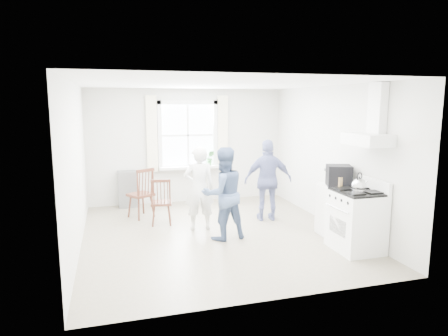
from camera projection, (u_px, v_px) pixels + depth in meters
room_shell at (215, 161)px, 6.83m from camera, size 4.62×5.12×2.64m
window_assembly at (188, 139)px, 9.13m from camera, size 1.88×0.24×1.70m
range_hood at (371, 129)px, 6.02m from camera, size 0.45×0.76×0.94m
shelf_unit at (127, 189)px, 8.81m from camera, size 0.40×0.30×0.80m
gas_stove at (356, 220)px, 6.20m from camera, size 0.68×0.76×1.12m
kettle at (359, 186)px, 6.00m from camera, size 0.22×0.22×0.31m
low_cabinet at (336, 210)px, 6.89m from camera, size 0.50×0.55×0.90m
stereo_stack at (339, 176)px, 6.71m from camera, size 0.49×0.47×0.35m
cardboard_box at (342, 181)px, 6.67m from camera, size 0.30×0.23×0.18m
windsor_chair_a at (144, 188)px, 7.90m from camera, size 0.58×0.58×1.02m
windsor_chair_b at (161, 197)px, 7.44m from camera, size 0.43×0.42×0.91m
person_left at (199, 188)px, 7.19m from camera, size 0.60×0.60×1.52m
person_mid at (223, 194)px, 6.68m from camera, size 0.88×0.88×1.57m
person_right at (268, 180)px, 7.76m from camera, size 1.08×1.08×1.59m
potted_plant at (210, 158)px, 9.25m from camera, size 0.24×0.24×0.35m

